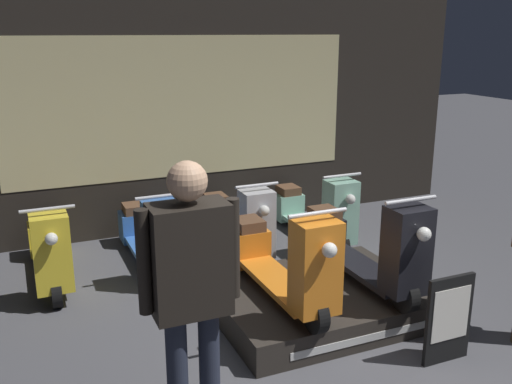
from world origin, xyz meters
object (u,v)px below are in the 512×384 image
Objects in this scene: scooter_backrow_3 at (316,213)px; person_left_browsing at (190,280)px; scooter_display_left at (283,261)px; scooter_backrow_0 at (49,250)px; scooter_backrow_1 at (149,236)px; price_sign_board at (449,319)px; scooter_backrow_2 at (237,224)px; scooter_display_right at (366,247)px.

scooter_backrow_3 is 3.68m from person_left_browsing.
scooter_display_left is 2.47m from scooter_backrow_0.
scooter_display_left is at bearing 42.39° from person_left_browsing.
scooter_backrow_1 is (1.01, 0.00, 0.00)m from scooter_backrow_0.
scooter_backrow_2 is at bearing 103.52° from price_sign_board.
scooter_display_left is 0.96× the size of person_left_browsing.
scooter_backrow_2 is at bearing 107.28° from scooter_display_right.
scooter_display_left is 1.00× the size of scooter_backrow_0.
scooter_display_left is 1.00× the size of scooter_backrow_1.
scooter_backrow_2 is 1.01m from scooter_backrow_3.
scooter_backrow_1 and scooter_backrow_3 have the same top height.
price_sign_board is at bearing -76.48° from scooter_backrow_2.
scooter_backrow_2 is 2.43× the size of price_sign_board.
scooter_backrow_0 is 0.96× the size of person_left_browsing.
scooter_display_right is at bearing -72.72° from scooter_backrow_2.
scooter_backrow_1 reaches higher than price_sign_board.
scooter_backrow_2 is at bearing 0.00° from scooter_backrow_0.
person_left_browsing reaches higher than scooter_backrow_0.
scooter_display_left is 2.43× the size of price_sign_board.
scooter_display_right is at bearing 27.47° from person_left_browsing.
price_sign_board is at bearing -58.47° from scooter_backrow_1.
scooter_backrow_1 is 2.43× the size of price_sign_board.
price_sign_board is (2.66, -2.70, 0.00)m from scooter_backrow_0.
scooter_backrow_0 and scooter_backrow_3 have the same top height.
scooter_backrow_2 is 2.77m from price_sign_board.
person_left_browsing is at bearing -179.25° from price_sign_board.
person_left_browsing is (-1.90, -0.99, 0.45)m from scooter_display_right.
scooter_backrow_3 is (1.01, 0.00, 0.00)m from scooter_backrow_2.
scooter_backrow_0 is 1.00× the size of scooter_backrow_1.
scooter_display_right reaches higher than scooter_backrow_1.
person_left_browsing reaches higher than price_sign_board.
scooter_backrow_3 is (2.01, 0.00, 0.00)m from scooter_backrow_1.
scooter_display_right reaches higher than scooter_backrow_0.
scooter_display_right is 2.43× the size of price_sign_board.
scooter_backrow_0 is 1.01m from scooter_backrow_1.
price_sign_board is at bearing -83.56° from scooter_display_right.
scooter_display_right is 1.00× the size of scooter_backrow_0.
scooter_display_left reaches higher than scooter_backrow_1.
scooter_backrow_3 is (3.02, 0.00, 0.00)m from scooter_backrow_0.
scooter_display_right is at bearing 0.00° from scooter_display_left.
scooter_backrow_2 is 0.96× the size of person_left_browsing.
price_sign_board is (2.01, 0.03, -0.70)m from person_left_browsing.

